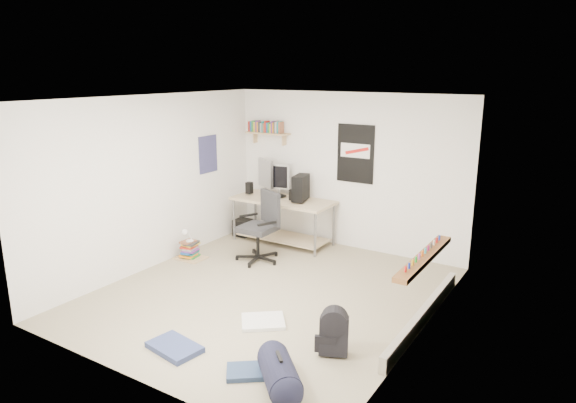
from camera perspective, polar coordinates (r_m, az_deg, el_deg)
The scene contains 26 objects.
floor at distance 6.80m, azimuth -2.18°, elevation -10.22°, with size 4.00×4.50×0.01m, color gray.
ceiling at distance 6.19m, azimuth -2.41°, elevation 11.42°, with size 4.00×4.50×0.01m, color white.
back_wall at distance 8.29m, azimuth 6.55°, elevation 3.35°, with size 4.00×0.01×2.50m, color silver.
left_wall at distance 7.66m, azimuth -14.78°, elevation 2.05°, with size 0.01×4.50×2.50m, color silver.
right_wall at distance 5.54m, azimuth 15.13°, elevation -2.65°, with size 0.01×4.50×2.50m, color silver.
desk at distance 8.58m, azimuth -0.56°, elevation -2.26°, with size 1.70×0.74×0.78m, color tan.
monitor_left at distance 8.81m, azimuth -2.49°, elevation 2.54°, with size 0.44×0.11×0.48m, color #ACADB2.
monitor_right at distance 8.67m, azimuth -1.01°, elevation 2.15°, with size 0.38×0.10×0.42m, color #ACACB1.
pc_tower at distance 8.29m, azimuth 1.43°, elevation 1.55°, with size 0.19×0.39×0.41m, color black.
keyboard at distance 8.68m, azimuth -1.51°, elevation 0.81°, with size 0.43×0.15×0.02m, color black.
speaker_left at distance 8.77m, azimuth -4.32°, elevation 1.52°, with size 0.10×0.10×0.20m, color black.
speaker_right at distance 8.31m, azimuth 0.50°, elevation 0.75°, with size 0.09×0.09×0.18m, color black.
office_chair at distance 7.76m, azimuth -3.39°, elevation -3.14°, with size 0.70×0.70×1.07m, color #252528.
wall_shelf at distance 8.83m, azimuth -2.26°, elevation 7.59°, with size 0.80×0.22×0.24m, color tan.
poster_back_wall at distance 8.15m, azimuth 7.49°, elevation 5.28°, with size 0.62×0.03×0.92m, color black.
poster_left_wall at distance 8.45m, azimuth -8.87°, elevation 5.21°, with size 0.02×0.42×0.60m, color navy.
window at distance 5.78m, azimuth 15.63°, elevation 0.08°, with size 0.10×1.50×1.26m, color brown.
baseboard_heater at distance 6.24m, azimuth 14.82°, elevation -12.11°, with size 0.08×2.50×0.18m, color #B7B2A8.
backpack at distance 5.43m, azimuth 5.13°, elevation -14.61°, with size 0.29×0.23×0.39m, color black.
duffel_bag at distance 4.93m, azimuth -0.98°, elevation -18.64°, with size 0.31×0.31×0.60m, color black.
tshirt at distance 6.07m, azimuth -2.80°, elevation -13.17°, with size 0.49×0.41×0.04m, color silver.
jeans_a at distance 5.67m, azimuth -12.49°, elevation -15.53°, with size 0.56×0.36×0.06m, color navy.
jeans_b at distance 5.19m, azimuth -4.55°, elevation -18.31°, with size 0.39×0.30×0.05m, color navy.
book_stack at distance 8.07m, azimuth -10.82°, elevation -5.22°, with size 0.46×0.38×0.31m, color olive.
desk_lamp at distance 7.97m, azimuth -10.88°, elevation -3.73°, with size 0.11×0.19×0.19m, color white.
subwoofer at distance 9.05m, azimuth -5.04°, elevation -2.92°, with size 0.27×0.27×0.30m, color black.
Camera 1 is at (3.50, -5.09, 2.83)m, focal length 32.00 mm.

